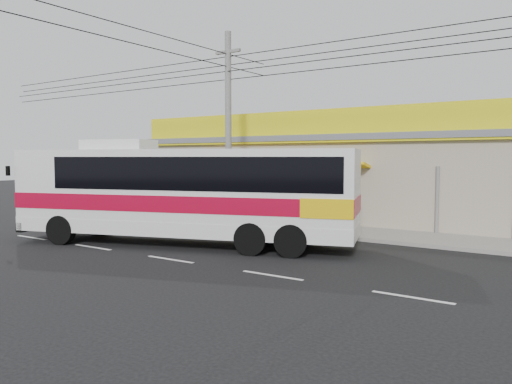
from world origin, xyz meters
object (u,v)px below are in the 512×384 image
coach_bus (188,189)px  motorbike_red (177,210)px  motorbike_dark (200,208)px  utility_pole (228,67)px

coach_bus → motorbike_red: bearing=118.5°
coach_bus → motorbike_dark: (-4.23, 5.60, -1.45)m
motorbike_red → motorbike_dark: bearing=-61.1°
motorbike_red → utility_pole: utility_pole is taller
coach_bus → motorbike_red: (-5.20, 4.94, -1.59)m
coach_bus → utility_pole: bearing=89.4°
utility_pole → motorbike_dark: bearing=156.1°
coach_bus → motorbike_red: size_ratio=7.94×
motorbike_dark → utility_pole: size_ratio=0.06×
motorbike_dark → utility_pole: (2.88, -1.27, 6.82)m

